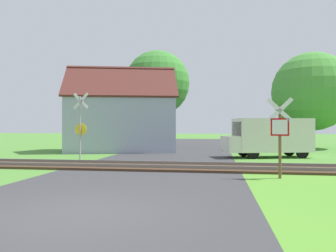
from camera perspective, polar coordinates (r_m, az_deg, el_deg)
name	(u,v)px	position (r m, az deg, el deg)	size (l,w,h in m)	color
ground_plane	(82,213)	(7.08, -14.78, -14.52)	(160.00, 160.00, 0.00)	#4C8433
road_asphalt	(113,193)	(8.91, -9.58, -11.51)	(7.28, 80.00, 0.01)	#38383A
rail_track	(153,166)	(14.15, -2.62, -7.06)	(60.00, 2.60, 0.22)	#422D1E
stop_sign_near	(280,132)	(11.74, 18.91, -0.95)	(0.86, 0.23, 2.76)	brown
crossing_sign_far	(80,123)	(17.76, -15.01, 0.43)	(0.87, 0.17, 3.55)	#9E9EA5
house	(121,122)	(24.13, -8.11, 0.70)	(8.82, 6.91, 6.17)	#99A3B7
tree_far	(312,92)	(29.53, 23.75, 5.49)	(6.45, 6.45, 7.89)	#513823
tree_center	(157,83)	(26.88, -1.88, 7.42)	(5.26, 5.26, 7.95)	#513823
mail_truck	(269,136)	(19.76, 17.18, -1.66)	(5.21, 3.03, 2.24)	silver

